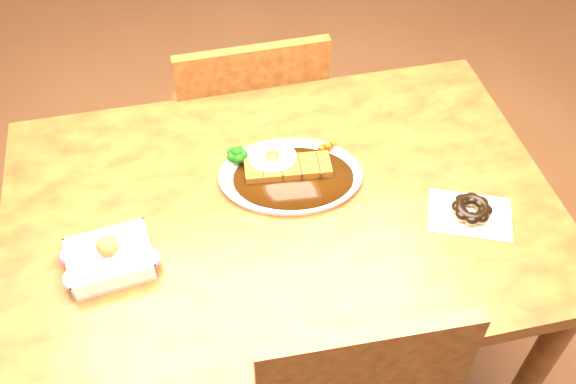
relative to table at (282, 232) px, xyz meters
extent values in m
plane|color=brown|center=(0.00, 0.00, -0.65)|extent=(6.00, 6.00, 0.00)
cube|color=#502210|center=(0.00, 0.00, 0.08)|extent=(1.20, 0.80, 0.04)
cylinder|color=#502210|center=(0.54, -0.34, -0.30)|extent=(0.06, 0.06, 0.71)
cylinder|color=#502210|center=(-0.54, 0.34, -0.30)|extent=(0.06, 0.06, 0.71)
cylinder|color=#502210|center=(0.54, 0.34, -0.30)|extent=(0.06, 0.06, 0.71)
cube|color=#502210|center=(0.01, 0.60, -0.22)|extent=(0.43, 0.43, 0.04)
cylinder|color=#502210|center=(0.18, 0.77, -0.45)|extent=(0.04, 0.04, 0.41)
cylinder|color=#502210|center=(-0.16, 0.77, -0.45)|extent=(0.04, 0.04, 0.41)
cylinder|color=#502210|center=(0.18, 0.43, -0.45)|extent=(0.04, 0.04, 0.41)
cylinder|color=#502210|center=(-0.16, 0.43, -0.45)|extent=(0.04, 0.04, 0.41)
cube|color=#502210|center=(0.01, 0.41, 0.02)|extent=(0.40, 0.04, 0.40)
ellipsoid|color=white|center=(0.04, 0.07, 0.11)|extent=(0.35, 0.28, 0.01)
ellipsoid|color=black|center=(0.04, 0.05, 0.12)|extent=(0.30, 0.23, 0.01)
cube|color=#6B380C|center=(0.03, 0.08, 0.13)|extent=(0.20, 0.09, 0.02)
ellipsoid|color=white|center=(0.00, 0.10, 0.14)|extent=(0.12, 0.11, 0.01)
ellipsoid|color=#FFB214|center=(0.00, 0.10, 0.14)|extent=(0.04, 0.04, 0.02)
cube|color=white|center=(-0.37, -0.09, 0.12)|extent=(0.18, 0.15, 0.04)
ellipsoid|color=beige|center=(-0.44, -0.12, 0.12)|extent=(0.05, 0.05, 0.04)
ellipsoid|color=beige|center=(-0.36, -0.12, 0.12)|extent=(0.05, 0.05, 0.04)
ellipsoid|color=pink|center=(-0.29, -0.11, 0.12)|extent=(0.05, 0.05, 0.04)
ellipsoid|color=pink|center=(-0.44, -0.07, 0.12)|extent=(0.05, 0.05, 0.04)
ellipsoid|color=brown|center=(-0.37, -0.06, 0.12)|extent=(0.05, 0.05, 0.04)
cube|color=silver|center=(0.39, -0.12, 0.10)|extent=(0.21, 0.18, 0.00)
torus|color=olive|center=(0.39, -0.12, 0.12)|extent=(0.11, 0.11, 0.03)
torus|color=black|center=(0.39, -0.12, 0.12)|extent=(0.10, 0.10, 0.02)
camera|label=1|loc=(-0.18, -0.90, 1.16)|focal=40.00mm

